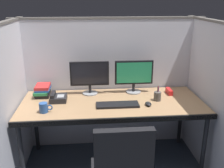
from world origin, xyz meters
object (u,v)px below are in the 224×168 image
(monitor_left, at_px, (90,76))
(coffee_mug, at_px, (44,108))
(desk_phone, at_px, (58,98))
(pen_cup, at_px, (157,96))
(keyboard_main, at_px, (118,105))
(computer_mouse, at_px, (148,104))
(red_stapler, at_px, (169,91))
(desk, at_px, (113,107))
(book_stack, at_px, (43,91))
(monitor_right, at_px, (134,74))

(monitor_left, relative_size, coffee_mug, 3.41)
(desk_phone, distance_m, pen_cup, 1.05)
(keyboard_main, distance_m, desk_phone, 0.64)
(computer_mouse, distance_m, red_stapler, 0.44)
(computer_mouse, bearing_deg, monitor_left, 146.57)
(desk, relative_size, book_stack, 8.38)
(monitor_right, relative_size, computer_mouse, 4.48)
(desk, height_order, red_stapler, red_stapler)
(monitor_right, xyz_separation_m, desk_phone, (-0.84, -0.18, -0.18))
(coffee_mug, xyz_separation_m, pen_cup, (1.15, 0.19, 0.00))
(monitor_left, xyz_separation_m, pen_cup, (0.71, -0.26, -0.17))
(keyboard_main, height_order, book_stack, book_stack)
(desk_phone, bearing_deg, pen_cup, -4.53)
(desk, xyz_separation_m, keyboard_main, (0.04, -0.10, 0.06))
(desk, height_order, monitor_left, monitor_left)
(monitor_left, relative_size, computer_mouse, 4.48)
(red_stapler, bearing_deg, monitor_right, 168.76)
(computer_mouse, bearing_deg, book_stack, 161.46)
(book_stack, distance_m, desk_phone, 0.25)
(desk, bearing_deg, book_stack, 161.36)
(keyboard_main, bearing_deg, red_stapler, 25.00)
(monitor_left, xyz_separation_m, coffee_mug, (-0.44, -0.46, -0.17))
(computer_mouse, bearing_deg, coffee_mug, -176.09)
(monitor_right, height_order, book_stack, monitor_right)
(computer_mouse, bearing_deg, keyboard_main, 176.38)
(keyboard_main, xyz_separation_m, pen_cup, (0.44, 0.10, 0.04))
(red_stapler, bearing_deg, coffee_mug, -164.14)
(red_stapler, xyz_separation_m, pen_cup, (-0.18, -0.19, 0.02))
(keyboard_main, xyz_separation_m, red_stapler, (0.62, 0.29, 0.02))
(computer_mouse, height_order, coffee_mug, coffee_mug)
(desk, distance_m, book_stack, 0.80)
(desk, xyz_separation_m, desk_phone, (-0.57, 0.09, 0.08))
(monitor_right, bearing_deg, coffee_mug, -154.00)
(red_stapler, bearing_deg, monitor_left, 175.12)
(computer_mouse, xyz_separation_m, book_stack, (-1.11, 0.37, 0.04))
(desk, xyz_separation_m, coffee_mug, (-0.67, -0.19, 0.10))
(monitor_right, bearing_deg, computer_mouse, -77.54)
(keyboard_main, height_order, computer_mouse, computer_mouse)
(keyboard_main, distance_m, coffee_mug, 0.72)
(monitor_right, bearing_deg, desk_phone, -167.81)
(desk_phone, bearing_deg, book_stack, 138.14)
(computer_mouse, bearing_deg, pen_cup, 44.50)
(book_stack, xyz_separation_m, red_stapler, (1.42, -0.06, -0.03))
(book_stack, height_order, pen_cup, pen_cup)
(monitor_left, xyz_separation_m, red_stapler, (0.89, -0.08, -0.19))
(red_stapler, bearing_deg, keyboard_main, -155.00)
(pen_cup, bearing_deg, book_stack, 168.64)
(book_stack, height_order, red_stapler, book_stack)
(computer_mouse, distance_m, book_stack, 1.17)
(pen_cup, bearing_deg, coffee_mug, -170.44)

